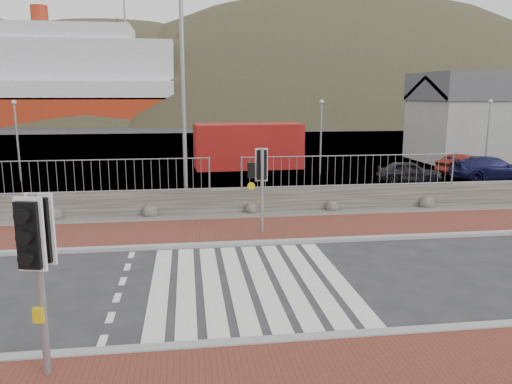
{
  "coord_description": "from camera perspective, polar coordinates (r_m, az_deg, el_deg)",
  "views": [
    {
      "loc": [
        -1.39,
        -11.11,
        4.38
      ],
      "look_at": [
        0.57,
        3.0,
        1.6
      ],
      "focal_mm": 35.0,
      "sensor_mm": 36.0,
      "label": 1
    }
  ],
  "objects": [
    {
      "name": "kerb_near",
      "position": [
        9.3,
        1.69,
        -16.71
      ],
      "size": [
        40.0,
        0.25,
        0.12
      ],
      "primitive_type": "cube",
      "color": "gray",
      "rests_on": "ground"
    },
    {
      "name": "sidewalk_far",
      "position": [
        16.26,
        -2.71,
        -4.44
      ],
      "size": [
        40.0,
        3.0,
        0.08
      ],
      "primitive_type": "cube",
      "color": "brown",
      "rests_on": "ground"
    },
    {
      "name": "railing",
      "position": [
        18.49,
        -3.51,
        3.07
      ],
      "size": [
        18.07,
        0.07,
        1.22
      ],
      "color": "gray",
      "rests_on": "stone_wall"
    },
    {
      "name": "shipping_container",
      "position": [
        30.36,
        -0.94,
        5.3
      ],
      "size": [
        6.53,
        2.98,
        2.67
      ],
      "primitive_type": "cube",
      "rotation": [
        0.0,
        0.0,
        0.05
      ],
      "color": "maroon",
      "rests_on": "ground"
    },
    {
      "name": "car_c",
      "position": [
        28.76,
        25.3,
        2.46
      ],
      "size": [
        4.31,
        1.97,
        1.22
      ],
      "primitive_type": "imported",
      "rotation": [
        0.0,
        0.0,
        1.51
      ],
      "color": "#13133C",
      "rests_on": "ground"
    },
    {
      "name": "ferry",
      "position": [
        82.37,
        -24.76,
        10.74
      ],
      "size": [
        50.0,
        16.0,
        20.0
      ],
      "color": "maroon",
      "rests_on": "ground"
    },
    {
      "name": "traffic_signal_near",
      "position": [
        8.18,
        -23.73,
        -5.84
      ],
      "size": [
        0.47,
        0.35,
        2.97
      ],
      "rotation": [
        0.0,
        0.0,
        -0.23
      ],
      "color": "gray",
      "rests_on": "ground"
    },
    {
      "name": "car_a",
      "position": [
        26.5,
        17.12,
        2.24
      ],
      "size": [
        3.42,
        2.0,
        1.09
      ],
      "primitive_type": "imported",
      "rotation": [
        0.0,
        0.0,
        1.34
      ],
      "color": "black",
      "rests_on": "ground"
    },
    {
      "name": "car_b",
      "position": [
        30.0,
        22.81,
        2.89
      ],
      "size": [
        3.66,
        2.3,
        1.14
      ],
      "primitive_type": "imported",
      "rotation": [
        0.0,
        0.0,
        1.91
      ],
      "color": "#5A140C",
      "rests_on": "ground"
    },
    {
      "name": "zebra_crossing",
      "position": [
        12.02,
        -0.72,
        -10.29
      ],
      "size": [
        4.62,
        5.6,
        0.01
      ],
      "color": "silver",
      "rests_on": "ground"
    },
    {
      "name": "hills_backdrop",
      "position": [
        103.07,
        -3.09,
        -4.4
      ],
      "size": [
        254.0,
        90.0,
        100.0
      ],
      "color": "#31341F",
      "rests_on": "ground"
    },
    {
      "name": "stone_wall",
      "position": [
        18.88,
        -3.5,
        -0.99
      ],
      "size": [
        40.0,
        0.6,
        0.9
      ],
      "primitive_type": "cube",
      "color": "#423F36",
      "rests_on": "ground"
    },
    {
      "name": "ground",
      "position": [
        12.03,
        -0.72,
        -10.32
      ],
      "size": [
        220.0,
        220.0,
        0.0
      ],
      "primitive_type": "plane",
      "color": "#28282B",
      "rests_on": "ground"
    },
    {
      "name": "kerb_far",
      "position": [
        14.83,
        -2.18,
        -5.94
      ],
      "size": [
        40.0,
        0.25,
        0.12
      ],
      "primitive_type": "cube",
      "color": "gray",
      "rests_on": "ground"
    },
    {
      "name": "water",
      "position": [
        74.16,
        -6.87,
        7.59
      ],
      "size": [
        220.0,
        50.0,
        0.05
      ],
      "primitive_type": "cube",
      "color": "#3F4C54",
      "rests_on": "ground"
    },
    {
      "name": "gravel_strip",
      "position": [
        18.2,
        -3.29,
        -2.8
      ],
      "size": [
        40.0,
        1.5,
        0.06
      ],
      "primitive_type": "cube",
      "color": "#59544C",
      "rests_on": "ground"
    },
    {
      "name": "harbor_building",
      "position": [
        37.7,
        26.94,
        7.67
      ],
      "size": [
        12.2,
        6.2,
        5.8
      ],
      "color": "#9E9E99",
      "rests_on": "ground"
    },
    {
      "name": "traffic_signal_far",
      "position": [
        15.55,
        0.57,
        2.26
      ],
      "size": [
        0.66,
        0.25,
        2.77
      ],
      "rotation": [
        0.0,
        0.0,
        3.17
      ],
      "color": "gray",
      "rests_on": "ground"
    },
    {
      "name": "quay",
      "position": [
        39.28,
        -5.84,
        4.59
      ],
      "size": [
        120.0,
        40.0,
        0.5
      ],
      "primitive_type": "cube",
      "color": "#4C4C4F",
      "rests_on": "ground"
    },
    {
      "name": "streetlight",
      "position": [
        19.21,
        -7.89,
        12.98
      ],
      "size": [
        1.91,
        0.33,
        9.0
      ],
      "rotation": [
        0.0,
        0.0,
        -0.07
      ],
      "color": "gray",
      "rests_on": "ground"
    }
  ]
}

